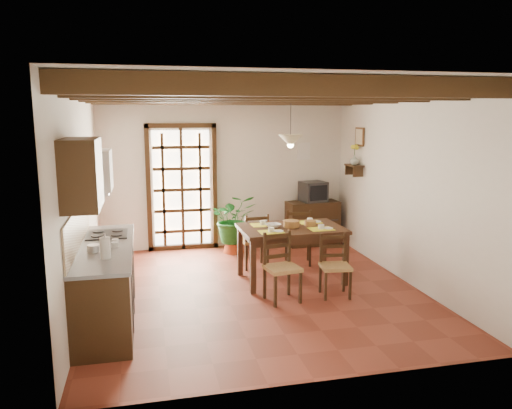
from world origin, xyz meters
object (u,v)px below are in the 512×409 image
object	(u,v)px
chair_far_right	(298,246)
sideboard	(312,223)
pendant_lamp	(290,139)
potted_plant	(233,221)
kitchen_counter	(106,282)
dining_table	(291,234)
chair_near_right	(335,277)
chair_near_left	(282,280)
crt_tv	(313,192)
chair_far_left	(254,250)

from	to	relation	value
chair_far_right	sideboard	world-z (taller)	chair_far_right
chair_far_right	pendant_lamp	distance (m)	1.94
potted_plant	kitchen_counter	bearing A→B (deg)	-127.71
dining_table	sideboard	distance (m)	2.18
sideboard	chair_near_right	bearing A→B (deg)	-106.59
chair_far_right	sideboard	distance (m)	1.32
pendant_lamp	kitchen_counter	bearing A→B (deg)	-158.47
kitchen_counter	potted_plant	world-z (taller)	potted_plant
potted_plant	chair_near_left	bearing A→B (deg)	-85.43
dining_table	crt_tv	size ratio (longest dim) A/B	2.98
potted_plant	pendant_lamp	distance (m)	2.26
chair_near_left	chair_near_right	world-z (taller)	chair_near_left
crt_tv	pendant_lamp	world-z (taller)	pendant_lamp
dining_table	chair_far_right	bearing A→B (deg)	64.20
sideboard	pendant_lamp	distance (m)	2.66
chair_far_right	kitchen_counter	bearing A→B (deg)	43.78
dining_table	chair_near_right	bearing A→B (deg)	-63.89
chair_near_right	pendant_lamp	bearing A→B (deg)	121.46
kitchen_counter	chair_far_left	world-z (taller)	kitchen_counter
kitchen_counter	potted_plant	distance (m)	3.29
dining_table	crt_tv	distance (m)	2.18
kitchen_counter	chair_far_left	xyz separation A→B (m)	(2.18, 1.67, -0.19)
dining_table	chair_far_right	size ratio (longest dim) A/B	1.61
crt_tv	pendant_lamp	xyz separation A→B (m)	(-1.00, -1.81, 1.06)
dining_table	sideboard	world-z (taller)	sideboard
chair_far_left	pendant_lamp	world-z (taller)	pendant_lamp
kitchen_counter	crt_tv	xyz separation A→B (m)	(3.57, 2.82, 0.54)
kitchen_counter	sideboard	distance (m)	4.55
kitchen_counter	chair_near_left	world-z (taller)	kitchen_counter
crt_tv	pendant_lamp	distance (m)	2.32
potted_plant	chair_far_right	bearing A→B (deg)	-45.29
chair_near_right	pendant_lamp	distance (m)	2.04
chair_far_right	potted_plant	distance (m)	1.32
dining_table	pendant_lamp	world-z (taller)	pendant_lamp
kitchen_counter	potted_plant	size ratio (longest dim) A/B	0.99
chair_far_left	crt_tv	xyz separation A→B (m)	(1.39, 1.15, 0.73)
kitchen_counter	chair_far_right	xyz separation A→B (m)	(2.92, 1.68, -0.18)
dining_table	chair_far_left	world-z (taller)	chair_far_left
chair_near_right	potted_plant	bearing A→B (deg)	118.12
potted_plant	sideboard	bearing A→B (deg)	8.17
chair_near_left	chair_near_right	xyz separation A→B (m)	(0.75, 0.01, -0.02)
crt_tv	dining_table	bearing A→B (deg)	-129.11
crt_tv	pendant_lamp	size ratio (longest dim) A/B	0.60
sideboard	crt_tv	distance (m)	0.60
kitchen_counter	chair_far_right	size ratio (longest dim) A/B	2.40
crt_tv	chair_far_left	bearing A→B (deg)	-151.76
pendant_lamp	crt_tv	bearing A→B (deg)	60.98
dining_table	chair_far_left	size ratio (longest dim) A/B	1.70
sideboard	crt_tv	xyz separation A→B (m)	(0.00, -0.01, 0.60)
dining_table	pendant_lamp	distance (m)	1.38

